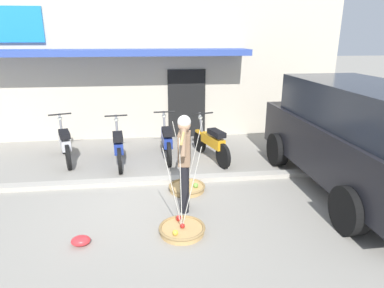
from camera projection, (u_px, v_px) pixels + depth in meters
ground_plane at (168, 197)px, 6.35m from camera, size 90.00×90.00×0.00m
sidewalk_curb at (166, 180)px, 7.00m from camera, size 20.00×0.24×0.10m
fruit_vendor at (184, 157)px, 5.62m from camera, size 0.28×1.49×1.70m
fruit_basket_left_side at (187, 187)px, 6.62m from camera, size 0.72×0.72×1.45m
fruit_basket_right_side at (182, 229)px, 5.18m from camera, size 0.72×0.72×1.45m
motorcycle_nearest_shop at (65, 143)px, 8.07m from camera, size 0.73×1.75×1.09m
motorcycle_second_in_row at (118, 146)px, 7.89m from camera, size 0.54×1.82×1.09m
motorcycle_third_in_row at (167, 141)px, 8.29m from camera, size 0.54×1.82×1.09m
motorcycle_end_of_row at (211, 142)px, 8.15m from camera, size 0.70×1.76×1.09m
parked_truck at (358, 135)px, 6.35m from camera, size 2.21×4.83×2.10m
storefront_building at (123, 60)px, 11.74m from camera, size 13.00×6.00×4.20m
plastic_litter_bag at (81, 241)px, 4.89m from camera, size 0.28×0.22×0.14m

